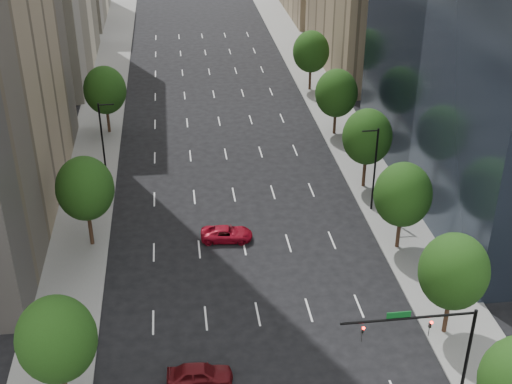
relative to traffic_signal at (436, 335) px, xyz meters
name	(u,v)px	position (x,y,z in m)	size (l,w,h in m)	color
sidewalk_left	(84,203)	(-26.03, 30.00, -5.10)	(6.00, 200.00, 0.15)	slate
sidewalk_right	(377,185)	(4.97, 30.00, -5.10)	(6.00, 200.00, 0.15)	slate
tree_right_1	(454,272)	(3.47, 6.00, 0.58)	(5.20, 5.20, 8.75)	#382316
tree_right_2	(403,195)	(3.47, 18.00, 0.43)	(5.20, 5.20, 8.61)	#382316
tree_right_3	(367,137)	(3.47, 30.00, 0.72)	(5.20, 5.20, 8.89)	#382316
tree_right_4	(336,93)	(3.47, 44.00, 0.29)	(5.20, 5.20, 8.46)	#382316
tree_right_5	(311,52)	(3.47, 60.00, 0.58)	(5.20, 5.20, 8.75)	#382316
tree_left_0	(57,339)	(-24.53, 2.00, 0.58)	(5.20, 5.20, 8.75)	#382316
tree_left_1	(85,189)	(-24.53, 22.00, 0.79)	(5.20, 5.20, 8.97)	#382316
tree_left_2	(105,90)	(-24.53, 48.00, 0.50)	(5.20, 5.20, 8.68)	#382316
streetlight_rn	(374,168)	(2.91, 25.00, -0.33)	(1.70, 0.20, 9.00)	black
streetlight_ln	(103,140)	(-23.96, 35.00, -0.33)	(1.70, 0.20, 9.00)	black
traffic_signal	(436,335)	(0.00, 0.00, 0.00)	(9.12, 0.40, 7.38)	black
car_maroon	(200,374)	(-15.53, 2.95, -4.38)	(1.86, 4.63, 1.58)	#530D12
car_red_far	(227,234)	(-12.03, 21.31, -4.50)	(2.23, 4.84, 1.35)	maroon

